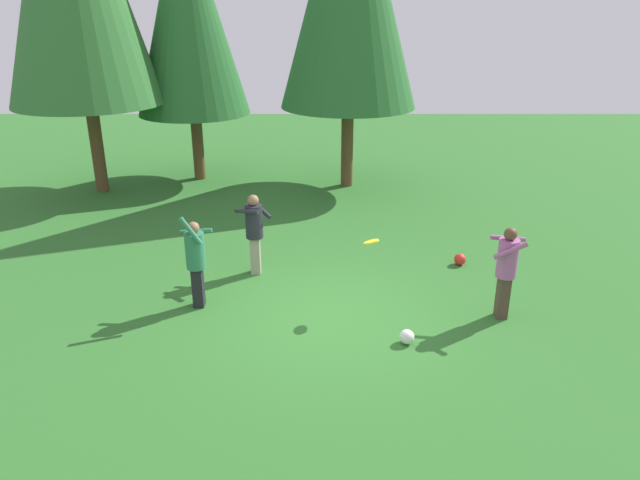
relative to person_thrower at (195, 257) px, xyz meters
The scene contains 8 objects.
ground_plane 2.57m from the person_thrower, ahead, with size 40.00×40.00×0.00m, color #2D6B28.
person_thrower is the anchor object (origin of this frame).
person_catcher 5.30m from the person_thrower, ahead, with size 0.62×0.56×1.65m.
person_bystander 1.65m from the person_thrower, 57.84° to the left, with size 0.72×0.70×1.64m.
frisbee 3.06m from the person_thrower, ahead, with size 0.37×0.38×0.11m.
ball_red 5.43m from the person_thrower, 19.46° to the left, with size 0.24×0.24×0.24m, color red.
ball_white 3.86m from the person_thrower, 19.71° to the right, with size 0.24×0.24×0.24m, color white.
tree_left 9.31m from the person_thrower, 100.49° to the left, with size 3.26×3.26×7.79m.
Camera 1 is at (-0.20, -9.11, 5.08)m, focal length 33.43 mm.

